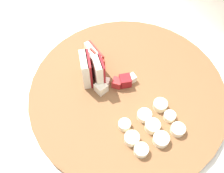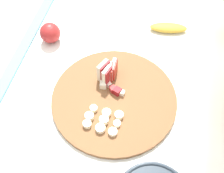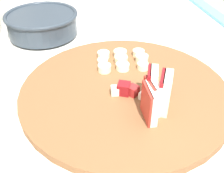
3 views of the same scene
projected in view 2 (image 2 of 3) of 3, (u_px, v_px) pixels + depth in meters
The scene contains 8 objects.
tiled_countertop at pixel (100, 153), 1.21m from camera, with size 1.29×0.66×0.88m.
tile_backsplash at pixel (189, 150), 1.00m from camera, with size 2.40×0.04×1.29m, color silver.
cutting_board at pixel (114, 99), 0.86m from camera, with size 0.39×0.39×0.01m, color brown.
apple_wedge_fan at pixel (108, 72), 0.87m from camera, with size 0.08×0.06×0.07m.
apple_dice_pile at pixel (112, 89), 0.86m from camera, with size 0.05×0.08×0.02m.
banana_slice_rows at pixel (103, 120), 0.80m from camera, with size 0.09×0.11×0.02m.
banana_peel at pixel (168, 28), 1.03m from camera, with size 0.14×0.05×0.03m, color gold.
whole_apple at pixel (50, 33), 0.98m from camera, with size 0.07×0.07×0.07m, color #A32323.
Camera 2 is at (0.43, 0.14, 1.60)m, focal length 43.44 mm.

